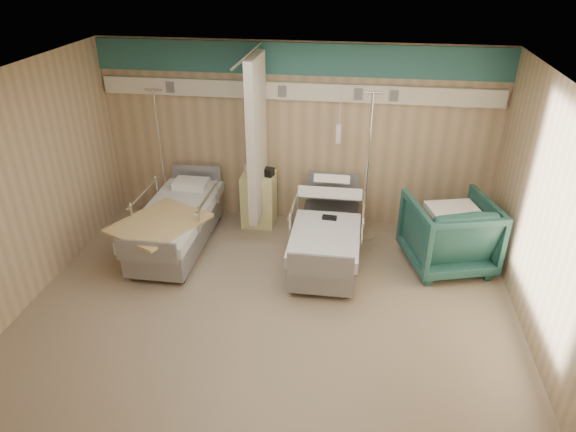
{
  "coord_description": "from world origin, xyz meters",
  "views": [
    {
      "loc": [
        0.97,
        -4.93,
        4.0
      ],
      "look_at": [
        0.15,
        0.6,
        1.02
      ],
      "focal_mm": 32.0,
      "sensor_mm": 36.0,
      "label": 1
    }
  ],
  "objects": [
    {
      "name": "call_remote",
      "position": [
        0.62,
        1.33,
        0.65
      ],
      "size": [
        0.21,
        0.1,
        0.04
      ],
      "primitive_type": "cube",
      "rotation": [
        0.0,
        0.0,
        -0.08
      ],
      "color": "black",
      "rests_on": "bed_right"
    },
    {
      "name": "iv_stand_right",
      "position": [
        1.1,
        2.05,
        0.46
      ],
      "size": [
        0.4,
        0.4,
        2.24
      ],
      "rotation": [
        0.0,
        0.0,
        -0.21
      ],
      "color": "silver",
      "rests_on": "ground"
    },
    {
      "name": "room_walls",
      "position": [
        -0.03,
        0.25,
        1.86
      ],
      "size": [
        6.04,
        5.04,
        2.82
      ],
      "color": "tan",
      "rests_on": "ground"
    },
    {
      "name": "bedside_cabinet",
      "position": [
        -0.55,
        2.2,
        0.42
      ],
      "size": [
        0.5,
        0.48,
        0.85
      ],
      "primitive_type": "cube",
      "color": "#EDE794",
      "rests_on": "ground"
    },
    {
      "name": "bed_right",
      "position": [
        0.6,
        1.3,
        0.32
      ],
      "size": [
        1.0,
        2.16,
        0.63
      ],
      "primitive_type": null,
      "color": "silver",
      "rests_on": "ground"
    },
    {
      "name": "tan_blanket",
      "position": [
        -1.65,
        0.84,
        0.65
      ],
      "size": [
        1.35,
        1.47,
        0.04
      ],
      "primitive_type": "cube",
      "rotation": [
        0.0,
        0.0,
        -0.44
      ],
      "color": "tan",
      "rests_on": "bed_left"
    },
    {
      "name": "ground",
      "position": [
        0.0,
        0.0,
        0.0
      ],
      "size": [
        6.0,
        5.0,
        0.0
      ],
      "primitive_type": "cube",
      "color": "#86755C",
      "rests_on": "ground"
    },
    {
      "name": "waffle_blanket",
      "position": [
        2.27,
        1.34,
        1.05
      ],
      "size": [
        0.78,
        0.72,
        0.07
      ],
      "primitive_type": "cube",
      "rotation": [
        0.0,
        0.0,
        3.4
      ],
      "color": "white",
      "rests_on": "visitor_armchair"
    },
    {
      "name": "bed_left",
      "position": [
        -1.6,
        1.3,
        0.32
      ],
      "size": [
        1.0,
        2.16,
        0.63
      ],
      "primitive_type": null,
      "color": "silver",
      "rests_on": "ground"
    },
    {
      "name": "toiletry_bag",
      "position": [
        -0.42,
        2.19,
        0.91
      ],
      "size": [
        0.26,
        0.2,
        0.12
      ],
      "primitive_type": "cube",
      "rotation": [
        0.0,
        0.0,
        -0.27
      ],
      "color": "black",
      "rests_on": "bedside_cabinet"
    },
    {
      "name": "visitor_armchair",
      "position": [
        2.25,
        1.4,
        0.5
      ],
      "size": [
        1.35,
        1.37,
        1.01
      ],
      "primitive_type": "imported",
      "rotation": [
        0.0,
        0.0,
        3.43
      ],
      "color": "#1F4D48",
      "rests_on": "ground"
    },
    {
      "name": "white_cup",
      "position": [
        -0.74,
        2.26,
        0.91
      ],
      "size": [
        0.09,
        0.09,
        0.12
      ],
      "primitive_type": "cylinder",
      "rotation": [
        0.0,
        0.0,
        -0.02
      ],
      "color": "white",
      "rests_on": "bedside_cabinet"
    },
    {
      "name": "iv_stand_left",
      "position": [
        -2.08,
        2.19,
        0.44
      ],
      "size": [
        0.38,
        0.38,
        2.13
      ],
      "rotation": [
        0.0,
        0.0,
        -0.14
      ],
      "color": "silver",
      "rests_on": "ground"
    }
  ]
}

